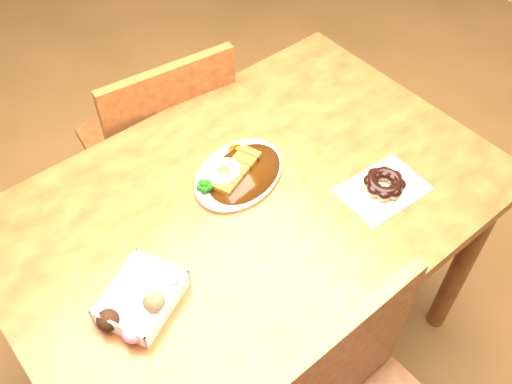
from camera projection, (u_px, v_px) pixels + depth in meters
ground at (253, 341)px, 1.93m from camera, size 6.00×6.00×0.00m
table at (252, 224)px, 1.43m from camera, size 1.20×0.80×0.75m
chair_far at (163, 146)px, 1.86m from camera, size 0.47×0.47×0.87m
katsu_curry_plate at (237, 173)px, 1.39m from camera, size 0.30×0.25×0.05m
donut_box at (141, 299)px, 1.15m from camera, size 0.21×0.19×0.05m
pon_de_ring at (384, 184)px, 1.36m from camera, size 0.21×0.16×0.04m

